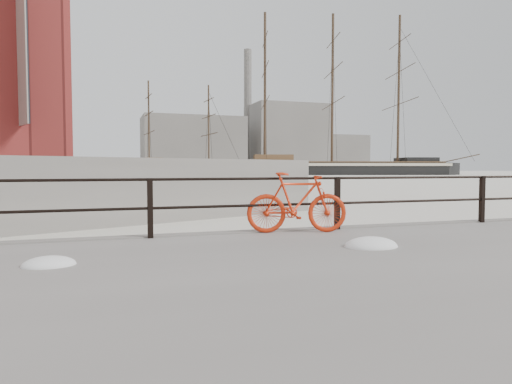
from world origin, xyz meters
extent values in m
plane|color=white|center=(0.00, 0.00, 0.00)|extent=(400.00, 400.00, 0.00)
imported|color=red|center=(-4.42, -0.33, 0.90)|extent=(1.83, 0.68, 1.09)
ellipsoid|color=white|center=(-3.96, -2.04, 0.50)|extent=(0.82, 0.65, 0.29)
ellipsoid|color=white|center=(-8.37, -1.95, 0.46)|extent=(0.62, 0.49, 0.22)
cube|color=gray|center=(20.00, 140.00, 9.00)|extent=(32.00, 18.00, 18.00)
cube|color=gray|center=(55.00, 145.00, 12.00)|extent=(26.00, 20.00, 24.00)
cube|color=gray|center=(78.00, 150.00, 7.00)|extent=(20.00, 16.00, 14.00)
cylinder|color=gray|center=(42.00, 150.00, 22.00)|extent=(2.80, 2.80, 44.00)
camera|label=1|loc=(-7.73, -7.89, 1.52)|focal=32.00mm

